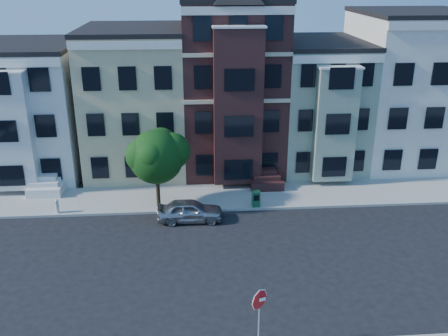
{
  "coord_description": "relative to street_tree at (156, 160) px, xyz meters",
  "views": [
    {
      "loc": [
        -3.24,
        -21.69,
        13.91
      ],
      "look_at": [
        -1.42,
        2.75,
        4.2
      ],
      "focal_mm": 40.0,
      "sensor_mm": 36.0,
      "label": 1
    }
  ],
  "objects": [
    {
      "name": "house_white",
      "position": [
        -9.76,
        7.67,
        1.3
      ],
      "size": [
        8.0,
        9.0,
        9.0
      ],
      "primitive_type": "cube",
      "color": "white",
      "rests_on": "ground"
    },
    {
      "name": "house_brown",
      "position": [
        5.24,
        7.67,
        2.8
      ],
      "size": [
        7.0,
        9.0,
        12.0
      ],
      "primitive_type": "cube",
      "color": "#391A19",
      "rests_on": "ground"
    },
    {
      "name": "house_green",
      "position": [
        11.74,
        7.67,
        1.3
      ],
      "size": [
        6.0,
        9.0,
        9.0
      ],
      "primitive_type": "cube",
      "color": "#8F9F86",
      "rests_on": "ground"
    },
    {
      "name": "stop_sign",
      "position": [
        4.47,
        -13.13,
        -1.51
      ],
      "size": [
        0.84,
        0.38,
        3.08
      ],
      "primitive_type": null,
      "rotation": [
        0.0,
        0.0,
        0.32
      ],
      "color": "#AF0A0F",
      "rests_on": "near_sidewalk"
    },
    {
      "name": "newspaper_box",
      "position": [
        6.08,
        -0.53,
        -2.53
      ],
      "size": [
        0.5,
        0.46,
        1.04
      ],
      "primitive_type": "cube",
      "rotation": [
        0.0,
        0.0,
        0.1
      ],
      "color": "#1F6038",
      "rests_on": "far_sidewalk"
    },
    {
      "name": "ground",
      "position": [
        5.24,
        -6.83,
        -3.2
      ],
      "size": [
        120.0,
        120.0,
        0.0
      ],
      "primitive_type": "plane",
      "color": "black"
    },
    {
      "name": "fire_hydrant",
      "position": [
        -6.11,
        -0.53,
        -2.7
      ],
      "size": [
        0.29,
        0.29,
        0.71
      ],
      "primitive_type": "cylinder",
      "rotation": [
        0.0,
        0.0,
        -0.16
      ],
      "color": "beige",
      "rests_on": "far_sidewalk"
    },
    {
      "name": "far_sidewalk",
      "position": [
        5.24,
        1.17,
        -3.12
      ],
      "size": [
        60.0,
        4.0,
        0.15
      ],
      "primitive_type": "cube",
      "color": "#9E9B93",
      "rests_on": "ground"
    },
    {
      "name": "house_cream",
      "position": [
        18.74,
        7.67,
        2.3
      ],
      "size": [
        8.0,
        9.0,
        11.0
      ],
      "primitive_type": "cube",
      "color": "silver",
      "rests_on": "ground"
    },
    {
      "name": "house_yellow",
      "position": [
        -1.76,
        7.67,
        1.8
      ],
      "size": [
        7.0,
        9.0,
        10.0
      ],
      "primitive_type": "cube",
      "color": "#D1BD8B",
      "rests_on": "ground"
    },
    {
      "name": "parked_car",
      "position": [
        1.95,
        -1.88,
        -2.53
      ],
      "size": [
        3.93,
        1.64,
        1.33
      ],
      "primitive_type": "imported",
      "rotation": [
        0.0,
        0.0,
        1.55
      ],
      "color": "#A0A2A9",
      "rests_on": "ground"
    },
    {
      "name": "street_tree",
      "position": [
        0.0,
        0.0,
        0.0
      ],
      "size": [
        6.38,
        6.38,
        6.1
      ],
      "primitive_type": null,
      "rotation": [
        0.0,
        0.0,
        -0.25
      ],
      "color": "#194B15",
      "rests_on": "far_sidewalk"
    }
  ]
}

